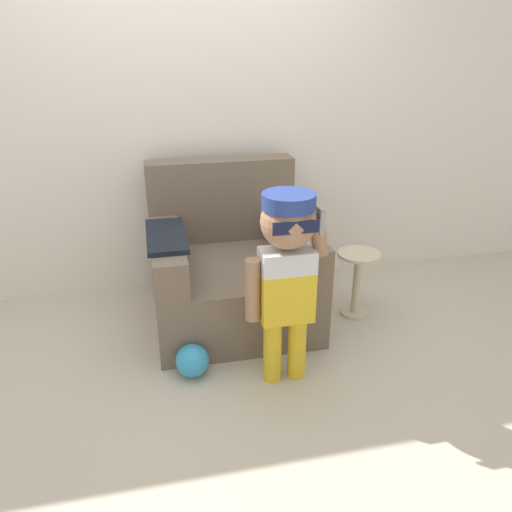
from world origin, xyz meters
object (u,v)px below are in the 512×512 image
at_px(armchair, 230,268).
at_px(person_child, 287,261).
at_px(toy_ball, 192,361).
at_px(side_table, 357,278).

relative_size(armchair, person_child, 0.97).
distance_m(person_child, toy_ball, 0.80).
xyz_separation_m(side_table, toy_ball, (-1.15, -0.44, -0.18)).
bearing_deg(side_table, armchair, 166.10).
bearing_deg(side_table, person_child, -139.38).
xyz_separation_m(armchair, toy_ball, (-0.33, -0.64, -0.25)).
bearing_deg(toy_ball, person_child, -14.53).
bearing_deg(armchair, toy_ball, -117.17).
bearing_deg(armchair, side_table, -13.90).
distance_m(side_table, toy_ball, 1.24).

